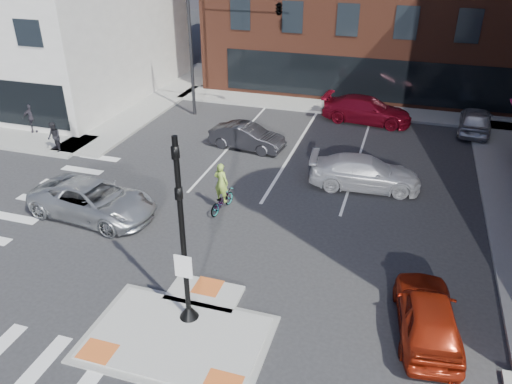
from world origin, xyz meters
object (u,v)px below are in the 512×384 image
(bg_car_red, at_px, (367,110))
(pedestrian_b, at_px, (32,118))
(red_sedan, at_px, (428,314))
(bg_car_dark, at_px, (247,137))
(bg_car_silver, at_px, (476,120))
(pedestrian_a, at_px, (54,137))
(cyclist, at_px, (222,195))
(silver_suv, at_px, (93,200))
(white_pickup, at_px, (365,173))

(bg_car_red, relative_size, pedestrian_b, 3.20)
(red_sedan, xyz_separation_m, bg_car_red, (-3.74, 17.85, 0.07))
(bg_car_dark, height_order, bg_car_red, bg_car_red)
(bg_car_silver, height_order, pedestrian_b, pedestrian_b)
(pedestrian_a, xyz_separation_m, pedestrian_b, (-3.02, 2.00, 0.05))
(bg_car_silver, xyz_separation_m, bg_car_red, (-6.27, -0.18, 0.03))
(bg_car_dark, distance_m, cyclist, 6.79)
(silver_suv, height_order, cyclist, cyclist)
(cyclist, bearing_deg, bg_car_red, -99.96)
(bg_car_red, bearing_deg, bg_car_dark, 142.48)
(red_sedan, distance_m, cyclist, 9.79)
(red_sedan, relative_size, white_pickup, 0.83)
(red_sedan, relative_size, bg_car_red, 0.78)
(silver_suv, distance_m, bg_car_silver, 21.83)
(bg_car_red, relative_size, cyclist, 2.45)
(bg_car_silver, relative_size, pedestrian_a, 2.79)
(white_pickup, bearing_deg, silver_suv, 114.33)
(pedestrian_a, bearing_deg, silver_suv, -10.95)
(red_sedan, relative_size, bg_car_silver, 0.96)
(pedestrian_a, bearing_deg, cyclist, 14.77)
(bg_car_dark, height_order, bg_car_silver, bg_car_silver)
(red_sedan, bearing_deg, silver_suv, -20.04)
(silver_suv, height_order, bg_car_dark, silver_suv)
(white_pickup, xyz_separation_m, bg_car_silver, (5.39, 9.00, 0.02))
(red_sedan, distance_m, pedestrian_a, 20.60)
(white_pickup, bearing_deg, pedestrian_a, 87.87)
(bg_car_dark, relative_size, bg_car_silver, 0.93)
(white_pickup, distance_m, bg_car_silver, 10.49)
(red_sedan, distance_m, pedestrian_b, 24.17)
(silver_suv, bearing_deg, pedestrian_b, 57.05)
(silver_suv, relative_size, pedestrian_a, 3.43)
(bg_car_silver, height_order, bg_car_red, bg_car_red)
(bg_car_silver, distance_m, pedestrian_a, 23.71)
(bg_car_silver, xyz_separation_m, cyclist, (-10.92, -13.00, -0.01))
(cyclist, bearing_deg, bg_car_dark, -70.88)
(silver_suv, distance_m, pedestrian_b, 11.18)
(bg_car_dark, height_order, pedestrian_a, pedestrian_a)
(red_sedan, distance_m, bg_car_red, 18.24)
(red_sedan, distance_m, bg_car_silver, 18.21)
(white_pickup, bearing_deg, red_sedan, -168.14)
(red_sedan, relative_size, cyclist, 1.91)
(bg_car_silver, xyz_separation_m, pedestrian_a, (-21.50, -10.00, 0.19))
(white_pickup, height_order, pedestrian_b, pedestrian_b)
(bg_car_silver, distance_m, cyclist, 16.98)
(bg_car_red, xyz_separation_m, pedestrian_b, (-18.25, -7.82, 0.21))
(silver_suv, xyz_separation_m, pedestrian_b, (-8.70, 7.03, 0.24))
(white_pickup, bearing_deg, cyclist, 120.18)
(red_sedan, height_order, bg_car_dark, red_sedan)
(silver_suv, relative_size, pedestrian_b, 3.22)
(bg_car_red, height_order, pedestrian_b, pedestrian_b)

